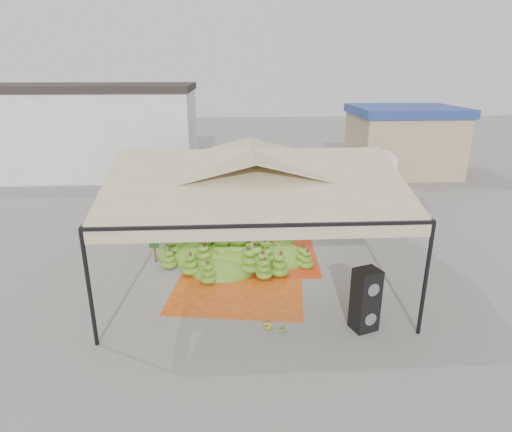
{
  "coord_description": "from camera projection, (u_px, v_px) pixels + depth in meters",
  "views": [
    {
      "loc": [
        -0.65,
        -12.99,
        6.4
      ],
      "look_at": [
        0.2,
        1.5,
        1.3
      ],
      "focal_mm": 30.0,
      "sensor_mm": 36.0,
      "label": 1
    }
  ],
  "objects": [
    {
      "name": "hand_red_a",
      "position": [
        370.0,
        276.0,
        13.59
      ],
      "size": [
        0.43,
        0.35,
        0.2
      ],
      "primitive_type": "ellipsoid",
      "rotation": [
        0.0,
        0.0,
        -0.0
      ],
      "color": "#5C2615",
      "rests_on": "ground"
    },
    {
      "name": "hand_yellow_a",
      "position": [
        355.0,
        314.0,
        11.47
      ],
      "size": [
        0.5,
        0.44,
        0.21
      ],
      "primitive_type": "ellipsoid",
      "rotation": [
        0.0,
        0.0,
        -0.16
      ],
      "color": "gold",
      "rests_on": "ground"
    },
    {
      "name": "tarp_left",
      "position": [
        239.0,
        286.0,
        13.18
      ],
      "size": [
        4.39,
        4.23,
        0.01
      ],
      "primitive_type": "cube",
      "rotation": [
        0.0,
        0.0,
        -0.14
      ],
      "color": "#D56314",
      "rests_on": "ground"
    },
    {
      "name": "speaker_stack",
      "position": [
        365.0,
        300.0,
        10.78
      ],
      "size": [
        0.74,
        0.7,
        1.66
      ],
      "rotation": [
        0.0,
        0.0,
        0.34
      ],
      "color": "black",
      "rests_on": "ground"
    },
    {
      "name": "hand_red_b",
      "position": [
        366.0,
        274.0,
        13.71
      ],
      "size": [
        0.45,
        0.38,
        0.19
      ],
      "primitive_type": "ellipsoid",
      "rotation": [
        0.0,
        0.0,
        0.1
      ],
      "color": "#5A1E14",
      "rests_on": "ground"
    },
    {
      "name": "truck_right",
      "position": [
        331.0,
        170.0,
        21.75
      ],
      "size": [
        6.86,
        3.17,
        2.27
      ],
      "rotation": [
        0.0,
        0.0,
        -0.14
      ],
      "color": "#4D2A19",
      "rests_on": "ground"
    },
    {
      "name": "banana_leaves",
      "position": [
        161.0,
        261.0,
        14.87
      ],
      "size": [
        0.96,
        1.36,
        3.7
      ],
      "primitive_type": null,
      "color": "#24691C",
      "rests_on": "ground"
    },
    {
      "name": "truck_left",
      "position": [
        204.0,
        172.0,
        21.6
      ],
      "size": [
        6.47,
        2.54,
        2.18
      ],
      "rotation": [
        0.0,
        0.0,
        -0.06
      ],
      "color": "#4E2B1A",
      "rests_on": "ground"
    },
    {
      "name": "building_tan",
      "position": [
        403.0,
        140.0,
        26.5
      ],
      "size": [
        6.3,
        5.3,
        4.1
      ],
      "color": "tan",
      "rests_on": "ground"
    },
    {
      "name": "tarp_right",
      "position": [
        263.0,
        253.0,
        15.47
      ],
      "size": [
        4.0,
        4.18,
        0.01
      ],
      "primitive_type": "cube",
      "rotation": [
        0.0,
        0.0,
        -0.06
      ],
      "color": "red",
      "rests_on": "ground"
    },
    {
      "name": "banana_heap",
      "position": [
        235.0,
        240.0,
        15.03
      ],
      "size": [
        5.93,
        4.99,
        1.21
      ],
      "primitive_type": "ellipsoid",
      "rotation": [
        0.0,
        0.0,
        -0.06
      ],
      "color": "#537318",
      "rests_on": "ground"
    },
    {
      "name": "hanging_bunches",
      "position": [
        314.0,
        194.0,
        13.38
      ],
      "size": [
        1.74,
        0.24,
        0.2
      ],
      "color": "#486E17",
      "rests_on": "ground"
    },
    {
      "name": "vendor",
      "position": [
        217.0,
        214.0,
        16.65
      ],
      "size": [
        0.81,
        0.66,
        1.9
      ],
      "primitive_type": "imported",
      "rotation": [
        0.0,
        0.0,
        2.8
      ],
      "color": "gray",
      "rests_on": "ground"
    },
    {
      "name": "hand_yellow_b",
      "position": [
        264.0,
        325.0,
        10.98
      ],
      "size": [
        0.54,
        0.47,
        0.22
      ],
      "primitive_type": "ellipsoid",
      "rotation": [
        0.0,
        0.0,
        0.14
      ],
      "color": "gold",
      "rests_on": "ground"
    },
    {
      "name": "ground",
      "position": [
        253.0,
        267.0,
        14.39
      ],
      "size": [
        90.0,
        90.0,
        0.0
      ],
      "primitive_type": "plane",
      "color": "slate",
      "rests_on": "ground"
    },
    {
      "name": "canopy_tent",
      "position": [
        252.0,
        172.0,
        13.3
      ],
      "size": [
        8.1,
        8.1,
        4.0
      ],
      "color": "black",
      "rests_on": "ground"
    },
    {
      "name": "hand_green",
      "position": [
        280.0,
        328.0,
        10.91
      ],
      "size": [
        0.5,
        0.47,
        0.18
      ],
      "primitive_type": "ellipsoid",
      "rotation": [
        0.0,
        0.0,
        -0.49
      ],
      "color": "#4D7E1A",
      "rests_on": "ground"
    },
    {
      "name": "building_white",
      "position": [
        78.0,
        130.0,
        26.13
      ],
      "size": [
        14.3,
        6.3,
        5.4
      ],
      "color": "silver",
      "rests_on": "ground"
    }
  ]
}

